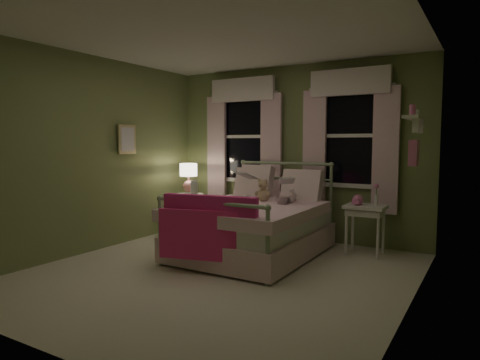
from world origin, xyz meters
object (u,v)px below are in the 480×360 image
Objects in this scene: bed at (253,226)px; child_right at (287,181)px; child_left at (251,180)px; nightstand_left at (189,208)px; nightstand_right at (365,213)px; teddy_bear at (263,192)px; table_lamp at (188,175)px.

bed is 0.76m from child_right.
child_left is 1.11× the size of nightstand_left.
child_left reaches higher than nightstand_right.
bed is at bearing -20.44° from nightstand_left.
teddy_bear is (0.01, 0.27, 0.42)m from bed.
teddy_bear is at bearing 19.69° from child_right.
table_lamp reaches higher than teddy_bear.
child_right reaches higher than child_left.
child_left reaches higher than table_lamp.
nightstand_right is (1.25, 0.45, -0.24)m from teddy_bear.
nightstand_left is (-1.45, 0.54, 0.04)m from bed.
child_left is 0.98× the size of child_right.
child_right is 1.08m from nightstand_right.
table_lamp is at bearing -13.40° from child_right.
bed is at bearing 46.78° from child_right.
teddy_bear is 1.35m from nightstand_right.
child_left reaches higher than bed.
bed reaches higher than table_lamp.
child_left is 1.60m from nightstand_right.
nightstand_right is (2.71, 0.18, -0.40)m from table_lamp.
table_lamp is at bearing 0.00° from nightstand_left.
nightstand_right is (0.97, 0.29, -0.39)m from child_right.
bed reaches higher than nightstand_right.
bed is 1.66m from table_lamp.
table_lamp is (-1.18, 0.11, 0.03)m from child_left.
bed is at bearing -20.44° from table_lamp.
child_left is at bearing -9.80° from child_right.
nightstand_right is (1.53, 0.29, -0.38)m from child_left.
nightstand_left is 1.44× the size of table_lamp.
child_right is 2.39× the size of teddy_bear.
bed is 3.13× the size of nightstand_left.
bed is 2.77× the size of child_right.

